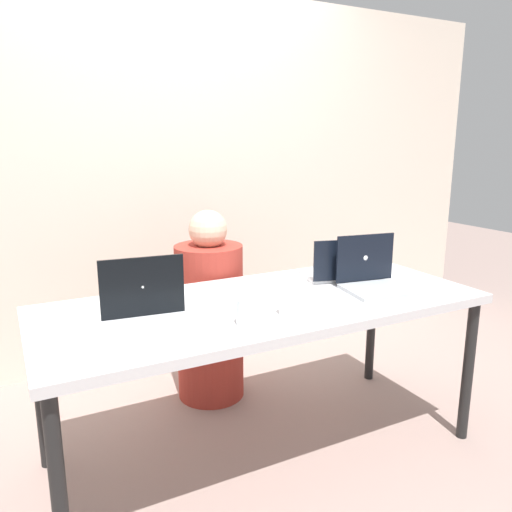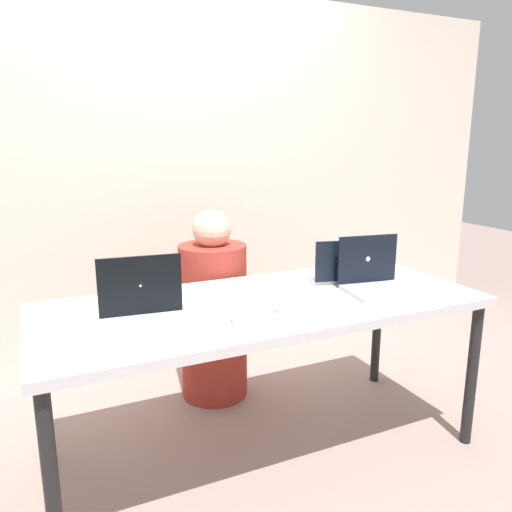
% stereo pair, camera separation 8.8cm
% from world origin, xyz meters
% --- Properties ---
extents(ground_plane, '(12.00, 12.00, 0.00)m').
position_xyz_m(ground_plane, '(0.00, 0.00, 0.00)').
color(ground_plane, gray).
extents(back_wall, '(4.94, 0.10, 2.30)m').
position_xyz_m(back_wall, '(0.00, 1.28, 1.15)').
color(back_wall, beige).
rests_on(back_wall, ground).
extents(desk, '(1.90, 0.79, 0.73)m').
position_xyz_m(desk, '(0.00, 0.00, 0.67)').
color(desk, silver).
rests_on(desk, ground).
extents(person_at_center, '(0.42, 0.42, 1.04)m').
position_xyz_m(person_at_center, '(-0.01, 0.60, 0.46)').
color(person_at_center, '#A53228').
rests_on(person_at_center, ground).
extents(laptop_front_right, '(0.33, 0.30, 0.24)m').
position_xyz_m(laptop_front_right, '(0.53, -0.08, 0.78)').
color(laptop_front_right, '#AEB5BB').
rests_on(laptop_front_right, desk).
extents(laptop_back_right, '(0.40, 0.30, 0.21)m').
position_xyz_m(laptop_back_right, '(0.50, 0.12, 0.77)').
color(laptop_back_right, silver).
rests_on(laptop_back_right, desk).
extents(laptop_front_left, '(0.34, 0.31, 0.25)m').
position_xyz_m(laptop_front_left, '(-0.53, -0.08, 0.78)').
color(laptop_front_left, silver).
rests_on(laptop_front_left, desk).
extents(water_glass_center, '(0.07, 0.07, 0.09)m').
position_xyz_m(water_glass_center, '(-0.00, -0.20, 0.77)').
color(water_glass_center, white).
rests_on(water_glass_center, desk).
extents(water_glass_left, '(0.07, 0.07, 0.10)m').
position_xyz_m(water_glass_left, '(-0.20, -0.22, 0.77)').
color(water_glass_left, white).
rests_on(water_glass_left, desk).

